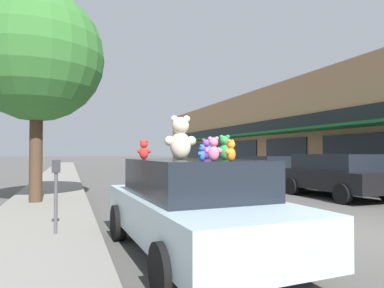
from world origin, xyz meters
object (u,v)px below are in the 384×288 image
at_px(teddy_bear_yellow, 203,152).
at_px(teddy_bear_pink, 213,149).
at_px(teddy_bear_orange, 231,151).
at_px(parked_car_far_right, 268,170).
at_px(street_tree, 37,56).
at_px(teddy_bear_teal, 208,152).
at_px(teddy_bear_purple, 206,149).
at_px(teddy_bear_blue, 202,153).
at_px(teddy_bear_red, 144,150).
at_px(teddy_bear_green, 225,148).
at_px(parked_car_far_center, 336,174).
at_px(parking_meter, 56,187).
at_px(plush_art_car, 193,205).
at_px(teddy_bear_giant, 180,138).

xyz_separation_m(teddy_bear_yellow, teddy_bear_pink, (-0.52, -1.69, 0.04)).
relative_size(teddy_bear_orange, teddy_bear_yellow, 1.18).
xyz_separation_m(parked_car_far_right, street_tree, (-9.57, -3.14, 3.57)).
bearing_deg(teddy_bear_yellow, street_tree, -24.19).
xyz_separation_m(teddy_bear_teal, teddy_bear_purple, (-0.20, -0.39, 0.05)).
distance_m(teddy_bear_teal, parked_car_far_right, 10.07).
xyz_separation_m(teddy_bear_orange, teddy_bear_yellow, (0.36, 1.86, -0.02)).
bearing_deg(teddy_bear_blue, teddy_bear_red, -115.35).
distance_m(teddy_bear_orange, parked_car_far_right, 12.00).
height_order(teddy_bear_yellow, teddy_bear_teal, teddy_bear_teal).
xyz_separation_m(teddy_bear_pink, teddy_bear_green, (0.48, 0.67, 0.03)).
height_order(parked_car_far_center, parked_car_far_right, parked_car_far_center).
height_order(teddy_bear_red, teddy_bear_green, teddy_bear_green).
xyz_separation_m(teddy_bear_yellow, teddy_bear_purple, (-0.03, -0.24, 0.06)).
relative_size(teddy_bear_red, parking_meter, 0.25).
bearing_deg(teddy_bear_yellow, parked_car_far_center, -117.27).
bearing_deg(street_tree, teddy_bear_teal, -54.78).
bearing_deg(parked_car_far_right, teddy_bear_teal, -128.45).
xyz_separation_m(teddy_bear_red, parked_car_far_right, (7.53, 8.24, -0.87)).
bearing_deg(teddy_bear_red, teddy_bear_purple, -152.85).
distance_m(teddy_bear_orange, teddy_bear_red, 1.80).
relative_size(teddy_bear_purple, parked_car_far_right, 0.08).
distance_m(teddy_bear_orange, parking_meter, 3.34).
relative_size(teddy_bear_orange, teddy_bear_teal, 1.10).
relative_size(teddy_bear_teal, parking_meter, 0.20).
distance_m(teddy_bear_orange, teddy_bear_purple, 1.66).
bearing_deg(teddy_bear_orange, teddy_bear_green, -145.22).
bearing_deg(parked_car_far_center, teddy_bear_orange, -140.64).
bearing_deg(plush_art_car, teddy_bear_pink, -95.00).
xyz_separation_m(plush_art_car, teddy_bear_teal, (0.65, 0.98, 0.81)).
relative_size(teddy_bear_yellow, teddy_bear_pink, 0.73).
relative_size(teddy_bear_pink, parked_car_far_right, 0.07).
height_order(plush_art_car, teddy_bear_giant, teddy_bear_giant).
relative_size(teddy_bear_red, parked_car_far_center, 0.08).
distance_m(teddy_bear_green, parking_meter, 3.02).
height_order(teddy_bear_giant, teddy_bear_blue, teddy_bear_giant).
height_order(teddy_bear_teal, teddy_bear_purple, teddy_bear_purple).
height_order(teddy_bear_yellow, teddy_bear_red, teddy_bear_red).
bearing_deg(teddy_bear_pink, teddy_bear_purple, -80.38).
height_order(teddy_bear_orange, teddy_bear_pink, teddy_bear_pink).
xyz_separation_m(teddy_bear_giant, teddy_bear_green, (0.55, -0.51, -0.16)).
xyz_separation_m(teddy_bear_orange, parked_car_far_right, (6.76, 9.87, -0.85)).
bearing_deg(teddy_bear_purple, street_tree, -57.49).
bearing_deg(street_tree, teddy_bear_orange, -67.40).
bearing_deg(teddy_bear_green, street_tree, -12.59).
relative_size(teddy_bear_red, parked_car_far_right, 0.07).
xyz_separation_m(teddy_bear_pink, parked_car_far_center, (6.93, 5.38, -0.79)).
distance_m(teddy_bear_pink, parking_meter, 3.11).
height_order(plush_art_car, teddy_bear_red, teddy_bear_red).
bearing_deg(teddy_bear_blue, parked_car_far_right, -169.76).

